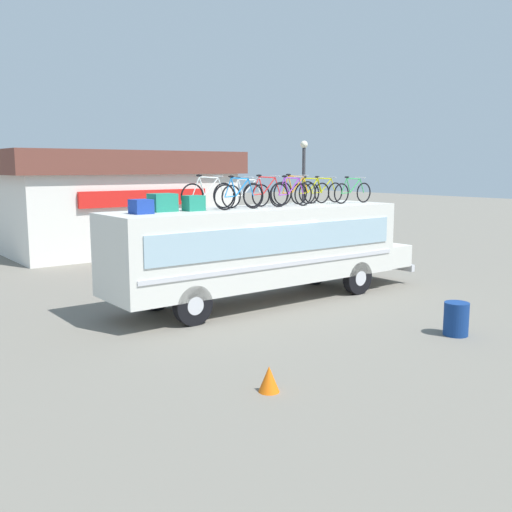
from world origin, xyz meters
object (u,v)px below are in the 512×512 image
at_px(rooftop_bicycle_3, 246,195).
at_px(street_lamp, 303,191).
at_px(rooftop_bicycle_2, 239,195).
at_px(rooftop_bicycle_6, 295,192).
at_px(luggage_bag_2, 163,203).
at_px(rooftop_bicycle_9, 353,192).
at_px(luggage_bag_3, 194,203).
at_px(bus, 264,246).
at_px(rooftop_bicycle_4, 266,193).
at_px(trash_bin, 456,319).
at_px(traffic_cone, 269,379).
at_px(rooftop_bicycle_1, 208,195).
at_px(rooftop_bicycle_8, 323,192).
at_px(rooftop_bicycle_7, 310,192).
at_px(rooftop_bicycle_5, 291,194).
at_px(luggage_bag_1, 141,207).

relative_size(rooftop_bicycle_3, street_lamp, 0.34).
height_order(rooftop_bicycle_2, rooftop_bicycle_6, rooftop_bicycle_6).
height_order(luggage_bag_2, rooftop_bicycle_9, rooftop_bicycle_9).
height_order(luggage_bag_3, rooftop_bicycle_2, rooftop_bicycle_2).
xyz_separation_m(bus, rooftop_bicycle_4, (0.25, 0.20, 1.57)).
height_order(rooftop_bicycle_2, trash_bin, rooftop_bicycle_2).
bearing_deg(rooftop_bicycle_4, traffic_cone, -127.89).
distance_m(luggage_bag_2, rooftop_bicycle_1, 1.48).
relative_size(rooftop_bicycle_1, rooftop_bicycle_9, 1.05).
height_order(rooftop_bicycle_9, street_lamp, street_lamp).
xyz_separation_m(rooftop_bicycle_8, street_lamp, (3.20, 4.54, -0.20)).
xyz_separation_m(rooftop_bicycle_7, street_lamp, (3.80, 4.56, -0.21)).
xyz_separation_m(rooftop_bicycle_2, rooftop_bicycle_4, (1.37, 0.51, 0.00)).
distance_m(rooftop_bicycle_5, street_lamp, 7.32).
relative_size(rooftop_bicycle_8, street_lamp, 0.34).
distance_m(rooftop_bicycle_6, rooftop_bicycle_9, 2.05).
relative_size(rooftop_bicycle_2, rooftop_bicycle_9, 0.99).
xyz_separation_m(luggage_bag_3, rooftop_bicycle_6, (3.93, 0.32, 0.19)).
xyz_separation_m(rooftop_bicycle_1, rooftop_bicycle_8, (4.51, 0.03, -0.03)).
xyz_separation_m(luggage_bag_2, traffic_cone, (-1.17, -6.04, -2.85)).
xyz_separation_m(rooftop_bicycle_2, rooftop_bicycle_7, (3.31, 0.67, -0.02)).
relative_size(rooftop_bicycle_5, rooftop_bicycle_9, 0.98).
relative_size(rooftop_bicycle_4, rooftop_bicycle_6, 0.99).
relative_size(rooftop_bicycle_1, rooftop_bicycle_6, 1.01).
height_order(rooftop_bicycle_5, trash_bin, rooftop_bicycle_5).
bearing_deg(bus, street_lamp, 39.47).
xyz_separation_m(luggage_bag_1, rooftop_bicycle_6, (5.52, 0.38, 0.22)).
height_order(rooftop_bicycle_9, trash_bin, rooftop_bicycle_9).
relative_size(rooftop_bicycle_1, rooftop_bicycle_7, 1.07).
relative_size(rooftop_bicycle_4, rooftop_bicycle_5, 1.05).
height_order(rooftop_bicycle_5, rooftop_bicycle_7, rooftop_bicycle_5).
bearing_deg(rooftop_bicycle_7, rooftop_bicycle_6, -179.44).
distance_m(rooftop_bicycle_6, trash_bin, 6.65).
bearing_deg(rooftop_bicycle_2, rooftop_bicycle_7, 11.47).
distance_m(rooftop_bicycle_3, traffic_cone, 7.70).
relative_size(luggage_bag_3, street_lamp, 0.10).
relative_size(rooftop_bicycle_5, street_lamp, 0.33).
xyz_separation_m(rooftop_bicycle_3, rooftop_bicycle_7, (2.68, 0.14, -0.00)).
relative_size(rooftop_bicycle_1, rooftop_bicycle_3, 1.02).
bearing_deg(luggage_bag_3, bus, -0.99).
height_order(luggage_bag_1, rooftop_bicycle_3, rooftop_bicycle_3).
distance_m(luggage_bag_1, rooftop_bicycle_6, 5.54).
bearing_deg(rooftop_bicycle_7, luggage_bag_1, -176.45).
bearing_deg(street_lamp, rooftop_bicycle_6, -134.27).
distance_m(luggage_bag_1, rooftop_bicycle_8, 6.79).
bearing_deg(rooftop_bicycle_2, bus, 15.25).
bearing_deg(rooftop_bicycle_8, luggage_bag_2, -179.36).
distance_m(bus, rooftop_bicycle_7, 2.70).
relative_size(bus, rooftop_bicycle_3, 6.08).
relative_size(luggage_bag_2, rooftop_bicycle_5, 0.40).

